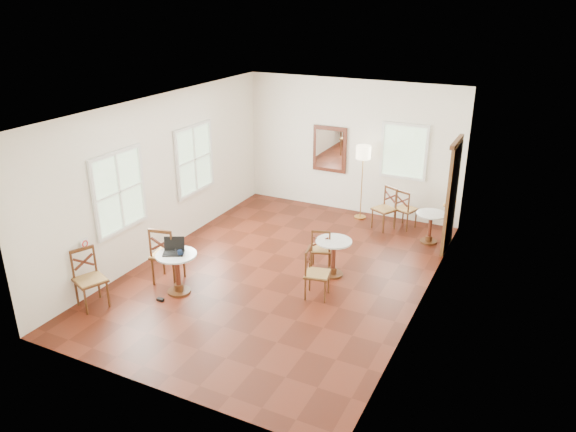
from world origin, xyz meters
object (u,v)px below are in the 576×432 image
Objects in this scene: floor_lamp at (363,157)px; water_glass at (175,251)px; chair_back_a at (405,209)px; chair_back_b at (385,208)px; mouse at (175,252)px; chair_near_b at (90,279)px; chair_mid_b at (316,273)px; laptop at (174,249)px; cafe_table_back at (430,224)px; navy_mug at (180,253)px; chair_near_a at (167,254)px; power_adapter at (160,299)px; cafe_table_near at (177,269)px; chair_mid_a at (321,249)px; cafe_table_mid at (333,254)px.

floor_lamp is 19.49× the size of water_glass.
chair_back_a is 0.96× the size of chair_back_b.
mouse is (-2.70, -4.37, 0.30)m from chair_back_a.
chair_near_b is 1.39m from mouse.
floor_lamp is 4.85m from mouse.
chair_mid_b reaches higher than mouse.
laptop is at bearing -91.71° from chair_back_b.
water_glass is at bearing -110.15° from floor_lamp.
cafe_table_back is at bearing 21.33° from laptop.
chair_near_b is at bearing -94.68° from chair_back_b.
chair_near_b is (-4.31, -4.84, 0.09)m from cafe_table_back.
chair_near_a is at bearing 153.67° from navy_mug.
navy_mug is (0.12, -0.03, 0.03)m from mouse.
chair_near_b is (-0.60, -1.18, -0.04)m from chair_near_a.
navy_mug is (0.48, -0.24, 0.23)m from chair_near_a.
chair_near_a is 2.60m from chair_mid_b.
water_glass is 0.83m from power_adapter.
floor_lamp is 3.88× the size of laptop.
chair_mid_a is (1.82, 1.82, -0.03)m from cafe_table_near.
chair_back_b is 4.78m from water_glass.
chair_mid_a reaches higher than cafe_table_back.
cafe_table_mid is 1.07× the size of cafe_table_back.
chair_back_b reaches higher than navy_mug.
chair_mid_b is at bearing -88.40° from cafe_table_mid.
laptop is at bearing 25.54° from chair_mid_a.
power_adapter is at bearing -94.76° from mouse.
water_glass reaches higher than cafe_table_mid.
chair_mid_b is 2.24m from navy_mug.
navy_mug is at bearing -129.65° from cafe_table_back.
floor_lamp is (1.63, 4.52, 0.96)m from cafe_table_near.
laptop reaches higher than water_glass.
laptop reaches higher than cafe_table_back.
chair_mid_a is at bearing -155.83° from chair_near_a.
chair_back_a reaches higher than power_adapter.
chair_back_b is at bearing -135.62° from chair_near_a.
water_glass is (0.37, -0.21, 0.23)m from chair_near_a.
cafe_table_back is at bearing -146.96° from chair_near_a.
cafe_table_back is (3.31, 3.88, -0.05)m from cafe_table_near.
chair_mid_a is (2.21, 1.59, -0.11)m from chair_near_a.
laptop is 5.11× the size of mouse.
water_glass is (0.97, 0.97, 0.28)m from chair_near_b.
chair_near_a is at bearing 156.37° from mouse.
chair_mid_b is 2.34m from mouse.
chair_mid_b is 2.34m from water_glass.
cafe_table_near is 0.34m from laptop.
mouse is (-1.66, -4.50, -0.67)m from floor_lamp.
power_adapter is (-0.09, -0.38, -0.74)m from water_glass.
cafe_table_near is 1.38m from chair_near_b.
mouse is (-3.35, -3.86, 0.34)m from cafe_table_back.
floor_lamp reaches higher than chair_back_b.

